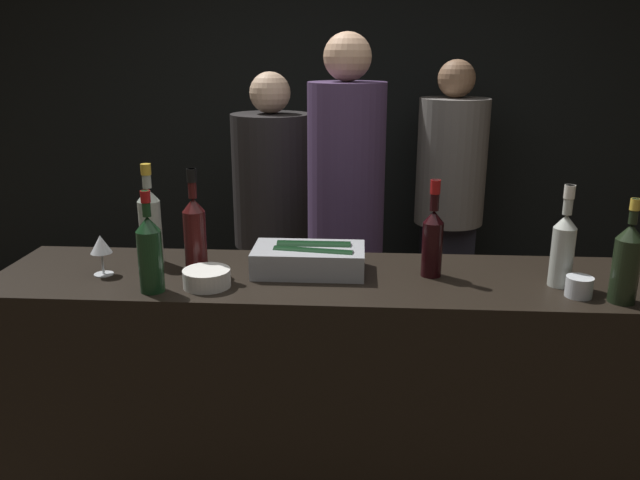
{
  "coord_description": "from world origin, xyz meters",
  "views": [
    {
      "loc": [
        0.13,
        -1.75,
        1.75
      ],
      "look_at": [
        0.0,
        0.29,
        1.13
      ],
      "focal_mm": 35.0,
      "sensor_mm": 36.0,
      "label": 1
    }
  ],
  "objects_px": {
    "white_wine_bottle": "(563,246)",
    "person_grey_polo": "(346,214)",
    "bowl_white": "(207,277)",
    "rose_wine_bottle": "(150,223)",
    "person_in_hoodie": "(273,215)",
    "person_blond_tee": "(449,195)",
    "wine_glass": "(101,246)",
    "red_wine_bottle_black_foil": "(195,231)",
    "red_wine_bottle_tall": "(433,238)",
    "ice_bin_with_bottles": "(310,258)",
    "champagne_bottle": "(627,261)",
    "candle_votive": "(579,287)",
    "red_wine_bottle_burgundy": "(150,251)"
  },
  "relations": [
    {
      "from": "white_wine_bottle",
      "to": "person_grey_polo",
      "type": "bearing_deg",
      "value": 131.44
    },
    {
      "from": "bowl_white",
      "to": "rose_wine_bottle",
      "type": "xyz_separation_m",
      "value": [
        -0.25,
        0.22,
        0.12
      ]
    },
    {
      "from": "person_in_hoodie",
      "to": "person_blond_tee",
      "type": "height_order",
      "value": "person_blond_tee"
    },
    {
      "from": "wine_glass",
      "to": "red_wine_bottle_black_foil",
      "type": "relative_size",
      "value": 0.39
    },
    {
      "from": "red_wine_bottle_tall",
      "to": "person_grey_polo",
      "type": "bearing_deg",
      "value": 112.59
    },
    {
      "from": "bowl_white",
      "to": "white_wine_bottle",
      "type": "bearing_deg",
      "value": 4.18
    },
    {
      "from": "white_wine_bottle",
      "to": "person_grey_polo",
      "type": "relative_size",
      "value": 0.18
    },
    {
      "from": "ice_bin_with_bottles",
      "to": "champagne_bottle",
      "type": "bearing_deg",
      "value": -11.96
    },
    {
      "from": "wine_glass",
      "to": "candle_votive",
      "type": "bearing_deg",
      "value": -3.52
    },
    {
      "from": "candle_votive",
      "to": "person_grey_polo",
      "type": "bearing_deg",
      "value": 129.59
    },
    {
      "from": "candle_votive",
      "to": "ice_bin_with_bottles",
      "type": "bearing_deg",
      "value": 168.79
    },
    {
      "from": "ice_bin_with_bottles",
      "to": "person_grey_polo",
      "type": "relative_size",
      "value": 0.21
    },
    {
      "from": "wine_glass",
      "to": "champagne_bottle",
      "type": "xyz_separation_m",
      "value": [
        1.69,
        -0.13,
        0.03
      ]
    },
    {
      "from": "red_wine_bottle_black_foil",
      "to": "red_wine_bottle_tall",
      "type": "bearing_deg",
      "value": 0.75
    },
    {
      "from": "red_wine_bottle_tall",
      "to": "person_grey_polo",
      "type": "xyz_separation_m",
      "value": [
        -0.31,
        0.75,
        -0.11
      ]
    },
    {
      "from": "person_grey_polo",
      "to": "white_wine_bottle",
      "type": "bearing_deg",
      "value": -12.82
    },
    {
      "from": "rose_wine_bottle",
      "to": "red_wine_bottle_tall",
      "type": "relative_size",
      "value": 1.09
    },
    {
      "from": "red_wine_bottle_burgundy",
      "to": "person_in_hoodie",
      "type": "bearing_deg",
      "value": 81.95
    },
    {
      "from": "rose_wine_bottle",
      "to": "person_grey_polo",
      "type": "xyz_separation_m",
      "value": [
        0.69,
        0.69,
        -0.13
      ]
    },
    {
      "from": "candle_votive",
      "to": "champagne_bottle",
      "type": "xyz_separation_m",
      "value": [
        0.12,
        -0.04,
        0.1
      ]
    },
    {
      "from": "rose_wine_bottle",
      "to": "red_wine_bottle_burgundy",
      "type": "xyz_separation_m",
      "value": [
        0.09,
        -0.27,
        -0.02
      ]
    },
    {
      "from": "rose_wine_bottle",
      "to": "champagne_bottle",
      "type": "bearing_deg",
      "value": -9.73
    },
    {
      "from": "wine_glass",
      "to": "person_grey_polo",
      "type": "xyz_separation_m",
      "value": [
        0.82,
        0.82,
        -0.08
      ]
    },
    {
      "from": "rose_wine_bottle",
      "to": "red_wine_bottle_tall",
      "type": "height_order",
      "value": "rose_wine_bottle"
    },
    {
      "from": "white_wine_bottle",
      "to": "champagne_bottle",
      "type": "xyz_separation_m",
      "value": [
        0.15,
        -0.13,
        -0.01
      ]
    },
    {
      "from": "bowl_white",
      "to": "red_wine_bottle_black_foil",
      "type": "xyz_separation_m",
      "value": [
        -0.07,
        0.14,
        0.12
      ]
    },
    {
      "from": "red_wine_bottle_burgundy",
      "to": "rose_wine_bottle",
      "type": "bearing_deg",
      "value": 107.96
    },
    {
      "from": "rose_wine_bottle",
      "to": "red_wine_bottle_burgundy",
      "type": "bearing_deg",
      "value": -72.04
    },
    {
      "from": "candle_votive",
      "to": "person_blond_tee",
      "type": "bearing_deg",
      "value": 95.64
    },
    {
      "from": "rose_wine_bottle",
      "to": "white_wine_bottle",
      "type": "bearing_deg",
      "value": -5.52
    },
    {
      "from": "red_wine_bottle_black_foil",
      "to": "person_blond_tee",
      "type": "distance_m",
      "value": 1.92
    },
    {
      "from": "red_wine_bottle_black_foil",
      "to": "candle_votive",
      "type": "bearing_deg",
      "value": -6.9
    },
    {
      "from": "ice_bin_with_bottles",
      "to": "rose_wine_bottle",
      "type": "xyz_separation_m",
      "value": [
        -0.58,
        0.06,
        0.1
      ]
    },
    {
      "from": "champagne_bottle",
      "to": "person_grey_polo",
      "type": "xyz_separation_m",
      "value": [
        -0.88,
        0.95,
        -0.11
      ]
    },
    {
      "from": "red_wine_bottle_burgundy",
      "to": "person_grey_polo",
      "type": "bearing_deg",
      "value": 58.14
    },
    {
      "from": "candle_votive",
      "to": "red_wine_bottle_burgundy",
      "type": "relative_size",
      "value": 0.25
    },
    {
      "from": "rose_wine_bottle",
      "to": "champagne_bottle",
      "type": "xyz_separation_m",
      "value": [
        1.56,
        -0.27,
        -0.02
      ]
    },
    {
      "from": "rose_wine_bottle",
      "to": "champagne_bottle",
      "type": "relative_size",
      "value": 1.12
    },
    {
      "from": "ice_bin_with_bottles",
      "to": "person_in_hoodie",
      "type": "bearing_deg",
      "value": 104.23
    },
    {
      "from": "red_wine_bottle_burgundy",
      "to": "person_blond_tee",
      "type": "xyz_separation_m",
      "value": [
        1.18,
        1.77,
        -0.2
      ]
    },
    {
      "from": "person_grey_polo",
      "to": "red_wine_bottle_tall",
      "type": "bearing_deg",
      "value": -31.68
    },
    {
      "from": "red_wine_bottle_burgundy",
      "to": "candle_votive",
      "type": "bearing_deg",
      "value": 1.81
    },
    {
      "from": "person_blond_tee",
      "to": "red_wine_bottle_black_foil",
      "type": "bearing_deg",
      "value": -160.19
    },
    {
      "from": "ice_bin_with_bottles",
      "to": "person_blond_tee",
      "type": "xyz_separation_m",
      "value": [
        0.69,
        1.55,
        -0.11
      ]
    },
    {
      "from": "bowl_white",
      "to": "wine_glass",
      "type": "height_order",
      "value": "wine_glass"
    },
    {
      "from": "rose_wine_bottle",
      "to": "red_wine_bottle_black_foil",
      "type": "relative_size",
      "value": 1.0
    },
    {
      "from": "wine_glass",
      "to": "white_wine_bottle",
      "type": "distance_m",
      "value": 1.54
    },
    {
      "from": "rose_wine_bottle",
      "to": "red_wine_bottle_black_foil",
      "type": "xyz_separation_m",
      "value": [
        0.18,
        -0.08,
        -0.01
      ]
    },
    {
      "from": "champagne_bottle",
      "to": "person_grey_polo",
      "type": "distance_m",
      "value": 1.3
    },
    {
      "from": "person_grey_polo",
      "to": "person_in_hoodie",
      "type": "bearing_deg",
      "value": 169.3
    }
  ]
}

